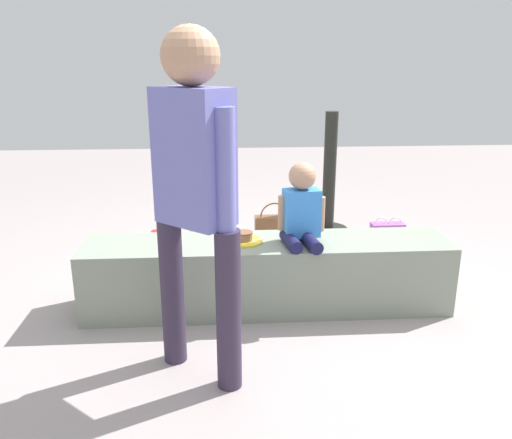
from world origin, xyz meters
name	(u,v)px	position (x,y,z in m)	size (l,w,h in m)	color
ground_plane	(267,306)	(0.00, 0.00, 0.00)	(12.00, 12.00, 0.00)	gray
concrete_ledge	(267,274)	(0.00, 0.00, 0.22)	(2.22, 0.44, 0.43)	gray
child_seated	(301,208)	(0.20, -0.03, 0.65)	(0.28, 0.33, 0.48)	#171740
adult_standing	(195,180)	(-0.39, -0.68, 0.98)	(0.39, 0.37, 1.62)	#30263B
cake_plate	(244,239)	(-0.14, 0.00, 0.45)	(0.22, 0.22, 0.07)	yellow
gift_bag	(386,244)	(0.95, 0.63, 0.17)	(0.24, 0.10, 0.37)	#B259BF
railing_post	(329,189)	(0.66, 1.40, 0.40)	(0.36, 0.36, 1.07)	black
water_bottle_near_gift	(139,247)	(-0.92, 0.84, 0.10)	(0.07, 0.07, 0.23)	silver
water_bottle_far_side	(194,237)	(-0.51, 1.05, 0.10)	(0.07, 0.07, 0.22)	silver
party_cup_red	(157,237)	(-0.83, 1.23, 0.05)	(0.09, 0.09, 0.10)	red
handbag_black_leather	(272,255)	(0.09, 0.61, 0.10)	(0.33, 0.12, 0.30)	black
handbag_brown_canvas	(274,228)	(0.17, 1.21, 0.11)	(0.33, 0.13, 0.34)	brown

